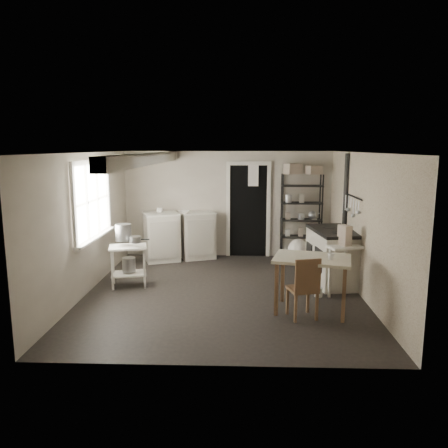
{
  "coord_description": "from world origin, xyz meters",
  "views": [
    {
      "loc": [
        0.27,
        -6.97,
        2.39
      ],
      "look_at": [
        0.0,
        0.3,
        1.1
      ],
      "focal_mm": 35.0,
      "sensor_mm": 36.0,
      "label": 1
    }
  ],
  "objects_px": {
    "work_table": "(311,286)",
    "stockpot": "(123,232)",
    "flour_sack": "(298,252)",
    "shelf_rack": "(301,215)",
    "stove": "(333,259)",
    "base_cabinets": "(180,238)",
    "prep_table": "(128,264)",
    "chair": "(302,284)"
  },
  "relations": [
    {
      "from": "prep_table",
      "to": "stove",
      "type": "xyz_separation_m",
      "value": [
        3.57,
        0.31,
        0.04
      ]
    },
    {
      "from": "flour_sack",
      "to": "shelf_rack",
      "type": "bearing_deg",
      "value": 76.35
    },
    {
      "from": "stockpot",
      "to": "work_table",
      "type": "relative_size",
      "value": 0.27
    },
    {
      "from": "prep_table",
      "to": "stove",
      "type": "distance_m",
      "value": 3.59
    },
    {
      "from": "shelf_rack",
      "to": "prep_table",
      "type": "bearing_deg",
      "value": -147.24
    },
    {
      "from": "work_table",
      "to": "shelf_rack",
      "type": "bearing_deg",
      "value": 85.19
    },
    {
      "from": "shelf_rack",
      "to": "stockpot",
      "type": "bearing_deg",
      "value": -148.42
    },
    {
      "from": "flour_sack",
      "to": "stockpot",
      "type": "bearing_deg",
      "value": -153.78
    },
    {
      "from": "stove",
      "to": "base_cabinets",
      "type": "bearing_deg",
      "value": 143.96
    },
    {
      "from": "stockpot",
      "to": "flour_sack",
      "type": "xyz_separation_m",
      "value": [
        3.21,
        1.58,
        -0.7
      ]
    },
    {
      "from": "prep_table",
      "to": "base_cabinets",
      "type": "bearing_deg",
      "value": 71.9
    },
    {
      "from": "work_table",
      "to": "chair",
      "type": "xyz_separation_m",
      "value": [
        -0.17,
        -0.24,
        0.1
      ]
    },
    {
      "from": "stove",
      "to": "flour_sack",
      "type": "distance_m",
      "value": 1.4
    },
    {
      "from": "shelf_rack",
      "to": "chair",
      "type": "height_order",
      "value": "shelf_rack"
    },
    {
      "from": "prep_table",
      "to": "chair",
      "type": "relative_size",
      "value": 0.79
    },
    {
      "from": "prep_table",
      "to": "work_table",
      "type": "relative_size",
      "value": 0.66
    },
    {
      "from": "prep_table",
      "to": "base_cabinets",
      "type": "height_order",
      "value": "base_cabinets"
    },
    {
      "from": "base_cabinets",
      "to": "flour_sack",
      "type": "distance_m",
      "value": 2.53
    },
    {
      "from": "work_table",
      "to": "flour_sack",
      "type": "distance_m",
      "value": 2.71
    },
    {
      "from": "prep_table",
      "to": "shelf_rack",
      "type": "xyz_separation_m",
      "value": [
        3.23,
        2.04,
        0.55
      ]
    },
    {
      "from": "stove",
      "to": "chair",
      "type": "bearing_deg",
      "value": -122.62
    },
    {
      "from": "stockpot",
      "to": "shelf_rack",
      "type": "xyz_separation_m",
      "value": [
        3.31,
        2.0,
        0.01
      ]
    },
    {
      "from": "shelf_rack",
      "to": "work_table",
      "type": "height_order",
      "value": "shelf_rack"
    },
    {
      "from": "flour_sack",
      "to": "stove",
      "type": "bearing_deg",
      "value": -71.43
    },
    {
      "from": "work_table",
      "to": "stockpot",
      "type": "bearing_deg",
      "value": 159.77
    },
    {
      "from": "stockpot",
      "to": "shelf_rack",
      "type": "bearing_deg",
      "value": 31.1
    },
    {
      "from": "stove",
      "to": "work_table",
      "type": "distance_m",
      "value": 1.52
    },
    {
      "from": "chair",
      "to": "shelf_rack",
      "type": "bearing_deg",
      "value": 68.23
    },
    {
      "from": "shelf_rack",
      "to": "chair",
      "type": "relative_size",
      "value": 2.04
    },
    {
      "from": "stove",
      "to": "chair",
      "type": "height_order",
      "value": "chair"
    },
    {
      "from": "base_cabinets",
      "to": "stove",
      "type": "distance_m",
      "value": 3.35
    },
    {
      "from": "shelf_rack",
      "to": "flour_sack",
      "type": "height_order",
      "value": "shelf_rack"
    },
    {
      "from": "stockpot",
      "to": "base_cabinets",
      "type": "relative_size",
      "value": 0.19
    },
    {
      "from": "base_cabinets",
      "to": "stove",
      "type": "bearing_deg",
      "value": -48.99
    },
    {
      "from": "stockpot",
      "to": "flour_sack",
      "type": "height_order",
      "value": "stockpot"
    },
    {
      "from": "prep_table",
      "to": "base_cabinets",
      "type": "xyz_separation_m",
      "value": [
        0.63,
        1.92,
        0.06
      ]
    },
    {
      "from": "base_cabinets",
      "to": "stove",
      "type": "relative_size",
      "value": 1.27
    },
    {
      "from": "stockpot",
      "to": "shelf_rack",
      "type": "height_order",
      "value": "shelf_rack"
    },
    {
      "from": "prep_table",
      "to": "chair",
      "type": "distance_m",
      "value": 3.1
    },
    {
      "from": "chair",
      "to": "stove",
      "type": "bearing_deg",
      "value": 50.34
    },
    {
      "from": "base_cabinets",
      "to": "chair",
      "type": "relative_size",
      "value": 1.73
    },
    {
      "from": "shelf_rack",
      "to": "work_table",
      "type": "distance_m",
      "value": 3.18
    }
  ]
}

